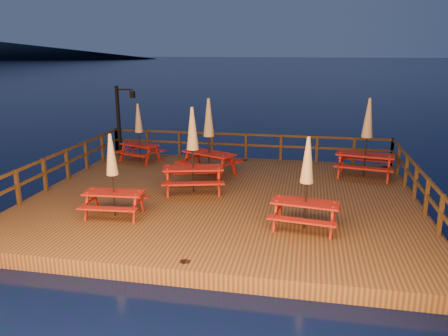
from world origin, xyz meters
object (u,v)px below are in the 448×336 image
(picnic_table_1, at_px, (306,182))
(picnic_table_2, at_px, (367,137))
(lamp_post, at_px, (122,114))
(picnic_table_0, at_px, (139,132))

(picnic_table_1, xyz_separation_m, picnic_table_2, (2.05, 5.22, 0.22))
(lamp_post, relative_size, picnic_table_2, 1.05)
(lamp_post, xyz_separation_m, picnic_table_0, (1.12, -0.92, -0.56))
(picnic_table_1, height_order, picnic_table_2, picnic_table_2)
(lamp_post, xyz_separation_m, picnic_table_1, (7.94, -6.78, -0.53))
(picnic_table_0, bearing_deg, picnic_table_1, -19.74)
(picnic_table_0, bearing_deg, picnic_table_2, 16.81)
(picnic_table_2, bearing_deg, picnic_table_0, -173.27)
(picnic_table_1, bearing_deg, picnic_table_2, 76.39)
(picnic_table_0, relative_size, picnic_table_1, 0.98)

